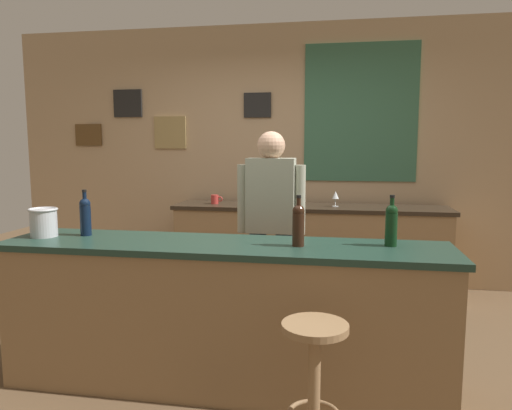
{
  "coord_description": "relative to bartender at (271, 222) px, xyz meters",
  "views": [
    {
      "loc": [
        0.7,
        -3.19,
        1.52
      ],
      "look_at": [
        0.06,
        0.45,
        1.05
      ],
      "focal_mm": 33.41,
      "sensor_mm": 36.0,
      "label": 1
    }
  ],
  "objects": [
    {
      "name": "back_wall",
      "position": [
        -0.17,
        1.68,
        0.48
      ],
      "size": [
        6.0,
        0.09,
        2.8
      ],
      "color": "tan",
      "rests_on": "ground_plane"
    },
    {
      "name": "wine_bottle_a",
      "position": [
        -1.15,
        -0.67,
        0.12
      ],
      "size": [
        0.07,
        0.07,
        0.31
      ],
      "color": "black",
      "rests_on": "bar_counter"
    },
    {
      "name": "bar_stool",
      "position": [
        0.41,
        -1.36,
        -0.48
      ],
      "size": [
        0.32,
        0.32,
        0.68
      ],
      "color": "olive",
      "rests_on": "ground_plane"
    },
    {
      "name": "bartender",
      "position": [
        0.0,
        0.0,
        0.0
      ],
      "size": [
        0.52,
        0.21,
        1.62
      ],
      "color": "#384766",
      "rests_on": "ground_plane"
    },
    {
      "name": "bar_counter",
      "position": [
        -0.19,
        -0.75,
        -0.47
      ],
      "size": [
        2.77,
        0.6,
        0.92
      ],
      "color": "olive",
      "rests_on": "ground_plane"
    },
    {
      "name": "wine_glass_a",
      "position": [
        -0.34,
        1.31,
        0.07
      ],
      "size": [
        0.07,
        0.07,
        0.16
      ],
      "color": "silver",
      "rests_on": "side_counter"
    },
    {
      "name": "side_counter",
      "position": [
        0.21,
        1.3,
        -0.48
      ],
      "size": [
        2.79,
        0.56,
        0.9
      ],
      "color": "olive",
      "rests_on": "ground_plane"
    },
    {
      "name": "coffee_mug",
      "position": [
        -0.78,
        1.27,
        0.01
      ],
      "size": [
        0.13,
        0.08,
        0.09
      ],
      "color": "#B2332D",
      "rests_on": "side_counter"
    },
    {
      "name": "wine_bottle_b",
      "position": [
        0.27,
        -0.76,
        0.12
      ],
      "size": [
        0.07,
        0.07,
        0.31
      ],
      "color": "black",
      "rests_on": "bar_counter"
    },
    {
      "name": "wine_bottle_c",
      "position": [
        0.82,
        -0.66,
        0.12
      ],
      "size": [
        0.07,
        0.07,
        0.31
      ],
      "color": "black",
      "rests_on": "bar_counter"
    },
    {
      "name": "ground_plane",
      "position": [
        -0.19,
        -0.35,
        -0.94
      ],
      "size": [
        10.0,
        10.0,
        0.0
      ],
      "primitive_type": "plane",
      "color": "brown"
    },
    {
      "name": "ice_bucket",
      "position": [
        -1.4,
        -0.75,
        0.08
      ],
      "size": [
        0.19,
        0.19,
        0.19
      ],
      "color": "#B7BABF",
      "rests_on": "bar_counter"
    },
    {
      "name": "wine_glass_b",
      "position": [
        0.47,
        1.28,
        0.07
      ],
      "size": [
        0.07,
        0.07,
        0.16
      ],
      "color": "silver",
      "rests_on": "side_counter"
    }
  ]
}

